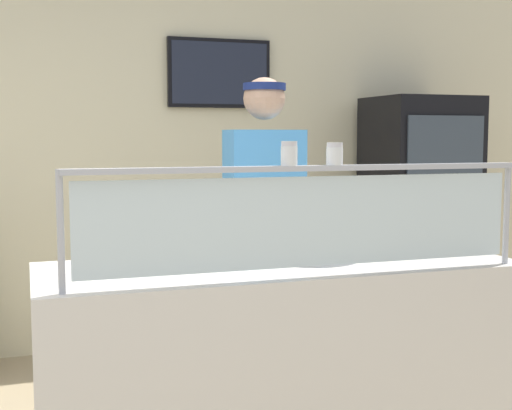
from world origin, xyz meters
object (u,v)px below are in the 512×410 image
(drink_fridge, at_px, (418,218))
(pizza_tray, at_px, (311,255))
(pepper_flake_shaker, at_px, (334,155))
(parmesan_shaker, at_px, (289,155))
(worker_figure, at_px, (265,228))
(pizza_server, at_px, (322,250))

(drink_fridge, bearing_deg, pizza_tray, -132.67)
(pizza_tray, xyz_separation_m, pepper_flake_shaker, (-0.06, -0.34, 0.43))
(parmesan_shaker, relative_size, pepper_flake_shaker, 1.06)
(pizza_tray, xyz_separation_m, drink_fridge, (1.56, 1.69, -0.09))
(worker_figure, relative_size, drink_fridge, 1.01)
(worker_figure, bearing_deg, parmesan_shaker, -104.18)
(pizza_server, xyz_separation_m, pepper_flake_shaker, (-0.10, -0.32, 0.41))
(pizza_server, height_order, pepper_flake_shaker, pepper_flake_shaker)
(pizza_server, height_order, drink_fridge, drink_fridge)
(pizza_tray, distance_m, drink_fridge, 2.30)
(pizza_tray, distance_m, pizza_server, 0.05)
(worker_figure, bearing_deg, drink_fridge, 34.83)
(pizza_tray, distance_m, worker_figure, 0.61)
(pizza_tray, height_order, pepper_flake_shaker, pepper_flake_shaker)
(pizza_tray, xyz_separation_m, parmesan_shaker, (-0.24, -0.34, 0.43))
(pizza_server, bearing_deg, drink_fridge, 40.56)
(pizza_tray, relative_size, drink_fridge, 0.23)
(pizza_tray, xyz_separation_m, pizza_server, (0.04, -0.02, 0.02))
(parmesan_shaker, relative_size, worker_figure, 0.05)
(pizza_tray, bearing_deg, pepper_flake_shaker, -99.80)
(pepper_flake_shaker, relative_size, worker_figure, 0.05)
(pizza_server, distance_m, drink_fridge, 2.29)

